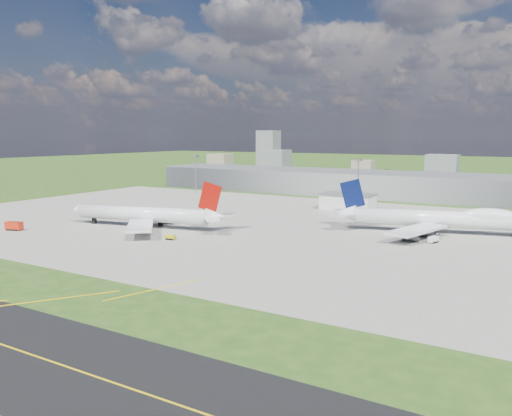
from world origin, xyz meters
The scene contains 20 objects.
ground centered at (0.00, 150.00, 0.00)m, with size 1400.00×1400.00×0.00m, color #254916.
apron centered at (10.00, 40.00, 0.04)m, with size 360.00×190.00×0.08m, color gray.
terminal centered at (0.00, 165.00, 7.50)m, with size 300.00×42.00×15.00m, color gray.
ops_building centered at (10.00, 100.00, 4.00)m, with size 26.00×16.00×8.00m, color silver.
mast_west centered at (-100.00, 115.00, 17.71)m, with size 3.50×2.00×25.90m.
mast_center centered at (10.00, 115.00, 17.71)m, with size 3.50×2.00×25.90m.
airliner_red_twin centered at (-45.43, 8.49, 5.45)m, with size 74.26×57.19×20.47m.
airliner_blue_quad centered at (63.79, 57.38, 5.85)m, with size 79.62×61.40×21.05m.
crash_tender centered at (-88.35, -23.66, 1.76)m, with size 7.37×4.77×3.53m.
tug_yellow centered at (-21.02, -6.00, 0.92)m, with size 3.83×2.61×1.76m.
van_white_near centered at (64.85, 37.35, 1.17)m, with size 3.44×4.86×2.31m.
bldg_far_w centered at (-220.00, 320.00, 9.00)m, with size 24.00×20.00×18.00m, color gray.
bldg_w centered at (-140.00, 300.00, 12.00)m, with size 28.00×22.00×24.00m, color slate.
bldg_cw centered at (-60.00, 340.00, 7.00)m, with size 20.00×18.00×14.00m, color gray.
bldg_c centered at (20.00, 310.00, 11.00)m, with size 26.00×20.00×22.00m, color slate.
bldg_tall_w centered at (-180.00, 360.00, 22.00)m, with size 22.00×20.00×44.00m, color slate.
tree_far_w centered at (-200.00, 270.00, 5.18)m, with size 7.20×7.20×8.80m.
tree_w centered at (-110.00, 265.00, 4.86)m, with size 6.75×6.75×8.25m.
tree_c centered at (-20.00, 280.00, 5.84)m, with size 8.10×8.10×9.90m.
tree_e centered at (70.00, 275.00, 5.51)m, with size 7.65×7.65×9.35m.
Camera 1 is at (97.96, -147.38, 38.63)m, focal length 35.00 mm.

